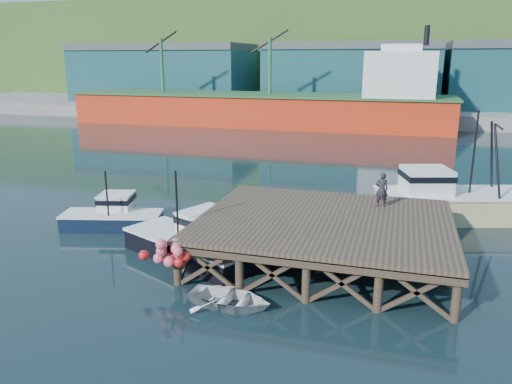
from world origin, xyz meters
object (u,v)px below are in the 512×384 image
at_px(dockworker, 382,189).
at_px(trawler, 457,197).
at_px(dinghy, 230,299).
at_px(boat_black, 195,241).
at_px(boat_navy, 113,215).

bearing_deg(dockworker, trawler, -137.26).
height_order(dinghy, dockworker, dockworker).
height_order(trawler, dockworker, trawler).
bearing_deg(trawler, dockworker, -143.10).
xyz_separation_m(boat_black, dinghy, (3.41, -4.50, -0.49)).
height_order(trawler, dinghy, trawler).
bearing_deg(trawler, boat_black, -158.78).
distance_m(boat_black, dinghy, 5.67).
bearing_deg(trawler, dinghy, -140.05).
bearing_deg(boat_black, dinghy, -27.91).
relative_size(trawler, dinghy, 3.09).
relative_size(boat_navy, trawler, 0.57).
xyz_separation_m(boat_navy, trawler, (19.49, 7.31, 0.67)).
relative_size(boat_black, dockworker, 4.31).
bearing_deg(trawler, boat_navy, -176.13).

